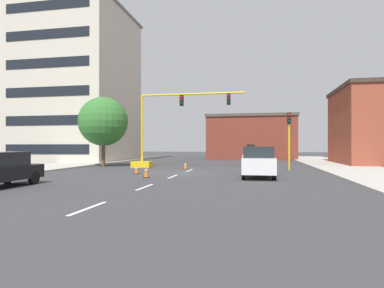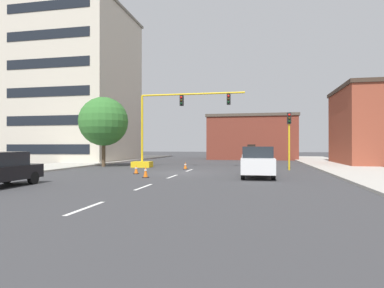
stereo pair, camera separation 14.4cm
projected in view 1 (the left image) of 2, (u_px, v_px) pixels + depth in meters
ground_plane at (183, 173)px, 24.34m from camera, size 160.00×160.00×0.00m
sidewalk_left at (77, 164)px, 34.80m from camera, size 6.00×56.00×0.14m
sidewalk_right at (346, 167)px, 29.57m from camera, size 6.00×56.00×0.14m
lane_stripe_seg_0 at (88, 208)px, 10.60m from camera, size 0.16×2.40×0.01m
lane_stripe_seg_1 at (145, 187)px, 16.00m from camera, size 0.16×2.40×0.01m
lane_stripe_seg_2 at (173, 176)px, 21.39m from camera, size 0.16×2.40×0.01m
lane_stripe_seg_3 at (190, 170)px, 26.79m from camera, size 0.16×2.40×0.01m
building_tall_left at (78, 86)px, 43.21m from camera, size 13.29×13.62×19.93m
building_brick_center at (251, 137)px, 49.54m from camera, size 12.99×9.32×6.56m
traffic_signal_gantry at (156, 143)px, 30.14m from camera, size 10.47×1.20×6.83m
traffic_light_pole_right at (289, 128)px, 27.01m from camera, size 0.32×0.47×4.80m
tree_left_near at (103, 122)px, 31.37m from camera, size 4.74×4.74×6.76m
pickup_truck_white at (258, 162)px, 21.14m from camera, size 2.09×5.43×1.99m
traffic_cone_roadside_a at (146, 172)px, 20.67m from camera, size 0.36×0.36×0.76m
traffic_cone_roadside_b at (136, 169)px, 23.42m from camera, size 0.36×0.36×0.66m
traffic_cone_roadside_c at (185, 166)px, 28.04m from camera, size 0.36×0.36×0.63m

